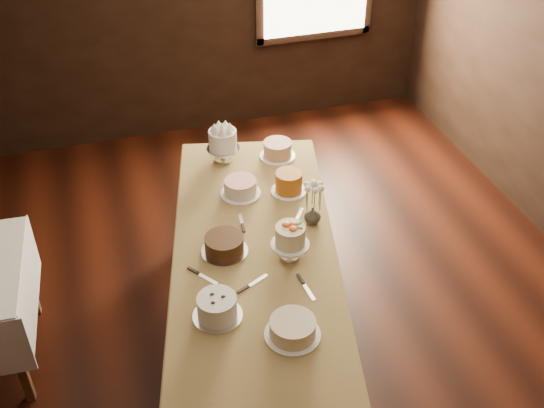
{
  "coord_description": "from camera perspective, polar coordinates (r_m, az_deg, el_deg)",
  "views": [
    {
      "loc": [
        -1.04,
        -3.19,
        3.6
      ],
      "look_at": [
        0.0,
        0.2,
        0.95
      ],
      "focal_mm": 43.25,
      "sensor_mm": 36.0,
      "label": 1
    }
  ],
  "objects": [
    {
      "name": "cake_meringue",
      "position": [
        5.05,
        -4.28,
        5.01
      ],
      "size": [
        0.26,
        0.26,
        0.27
      ],
      "color": "silver",
      "rests_on": "display_table"
    },
    {
      "name": "floor",
      "position": [
        4.92,
        0.69,
        -10.25
      ],
      "size": [
        5.0,
        6.0,
        0.01
      ],
      "primitive_type": "cube",
      "color": "black",
      "rests_on": "ground"
    },
    {
      "name": "cake_lattice",
      "position": [
        4.7,
        -2.76,
        1.38
      ],
      "size": [
        0.32,
        0.32,
        0.11
      ],
      "color": "white",
      "rests_on": "display_table"
    },
    {
      "name": "cake_cream",
      "position": [
        3.68,
        1.8,
        -10.81
      ],
      "size": [
        0.37,
        0.37,
        0.11
      ],
      "color": "white",
      "rests_on": "display_table"
    },
    {
      "name": "cake_flowers",
      "position": [
        4.12,
        1.59,
        -3.46
      ],
      "size": [
        0.26,
        0.26,
        0.25
      ],
      "color": "white",
      "rests_on": "display_table"
    },
    {
      "name": "cake_server_b",
      "position": [
        3.96,
        3.23,
        -7.65
      ],
      "size": [
        0.05,
        0.24,
        0.01
      ],
      "primitive_type": "cube",
      "rotation": [
        0.0,
        0.0,
        -1.47
      ],
      "color": "silver",
      "rests_on": "display_table"
    },
    {
      "name": "cake_server_e",
      "position": [
        4.05,
        -5.61,
        -6.5
      ],
      "size": [
        0.16,
        0.21,
        0.01
      ],
      "primitive_type": "cube",
      "rotation": [
        0.0,
        0.0,
        -0.94
      ],
      "color": "silver",
      "rests_on": "display_table"
    },
    {
      "name": "wall_back",
      "position": [
        6.65,
        -7.39,
        17.15
      ],
      "size": [
        5.0,
        0.02,
        2.8
      ],
      "primitive_type": "cube",
      "color": "black",
      "rests_on": "ground"
    },
    {
      "name": "cake_caramel",
      "position": [
        4.71,
        1.47,
        1.84
      ],
      "size": [
        0.26,
        0.26,
        0.16
      ],
      "color": "white",
      "rests_on": "display_table"
    },
    {
      "name": "display_table",
      "position": [
        4.28,
        -1.51,
        -4.64
      ],
      "size": [
        1.63,
        2.85,
        0.83
      ],
      "rotation": [
        0.0,
        0.0,
        -0.23
      ],
      "color": "#4A2E1B",
      "rests_on": "ground"
    },
    {
      "name": "cake_server_c",
      "position": [
        4.51,
        -2.77,
        -1.17
      ],
      "size": [
        0.05,
        0.24,
        0.01
      ],
      "primitive_type": "cube",
      "rotation": [
        0.0,
        0.0,
        1.47
      ],
      "color": "silver",
      "rests_on": "display_table"
    },
    {
      "name": "cake_speckled",
      "position": [
        5.11,
        0.48,
        4.73
      ],
      "size": [
        0.3,
        0.3,
        0.13
      ],
      "color": "white",
      "rests_on": "display_table"
    },
    {
      "name": "cake_server_a",
      "position": [
        4.03,
        -1.23,
        -6.65
      ],
      "size": [
        0.23,
        0.13,
        0.01
      ],
      "primitive_type": "cube",
      "rotation": [
        0.0,
        0.0,
        0.45
      ],
      "color": "silver",
      "rests_on": "display_table"
    },
    {
      "name": "flower_vase",
      "position": [
        4.44,
        3.55,
        -1.01
      ],
      "size": [
        0.16,
        0.16,
        0.12
      ],
      "primitive_type": "imported",
      "rotation": [
        0.0,
        0.0,
        0.7
      ],
      "color": "#2D2823",
      "rests_on": "display_table"
    },
    {
      "name": "cake_server_d",
      "position": [
        4.53,
        2.38,
        -0.89
      ],
      "size": [
        0.16,
        0.21,
        0.01
      ],
      "primitive_type": "cube",
      "rotation": [
        0.0,
        0.0,
        0.97
      ],
      "color": "silver",
      "rests_on": "display_table"
    },
    {
      "name": "cake_swirl",
      "position": [
        3.78,
        -4.8,
        -9.01
      ],
      "size": [
        0.31,
        0.31,
        0.15
      ],
      "color": "silver",
      "rests_on": "display_table"
    },
    {
      "name": "flower_bouquet",
      "position": [
        4.33,
        3.64,
        0.87
      ],
      "size": [
        0.14,
        0.14,
        0.2
      ],
      "primitive_type": null,
      "color": "white",
      "rests_on": "flower_vase"
    },
    {
      "name": "cake_chocolate",
      "position": [
        4.2,
        -4.18,
        -3.61
      ],
      "size": [
        0.31,
        0.31,
        0.12
      ],
      "color": "silver",
      "rests_on": "display_table"
    }
  ]
}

